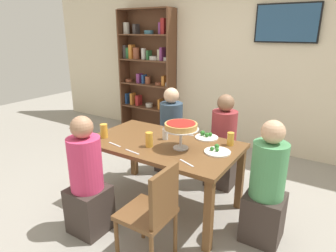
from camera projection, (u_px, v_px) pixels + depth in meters
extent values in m
plane|color=gray|center=(163.00, 204.00, 3.25)|extent=(12.00, 12.00, 0.00)
cube|color=beige|center=(239.00, 60.00, 4.57)|extent=(8.00, 0.12, 2.80)
cube|color=brown|center=(163.00, 144.00, 3.02)|extent=(1.56, 0.91, 0.04)
cube|color=brown|center=(89.00, 173.00, 3.19)|extent=(0.07, 0.07, 0.70)
cube|color=brown|center=(208.00, 216.00, 2.45)|extent=(0.07, 0.07, 0.70)
cube|color=brown|center=(134.00, 150.00, 3.82)|extent=(0.07, 0.07, 0.70)
cube|color=brown|center=(240.00, 178.00, 3.08)|extent=(0.07, 0.07, 0.70)
cube|color=brown|center=(125.00, 71.00, 5.60)|extent=(0.03, 0.30, 2.20)
cube|color=brown|center=(172.00, 75.00, 5.06)|extent=(0.03, 0.30, 2.20)
cube|color=brown|center=(151.00, 72.00, 5.45)|extent=(1.10, 0.02, 2.20)
cube|color=brown|center=(148.00, 129.00, 5.67)|extent=(1.04, 0.28, 0.02)
cube|color=brown|center=(148.00, 107.00, 5.54)|extent=(1.04, 0.28, 0.02)
cube|color=brown|center=(147.00, 84.00, 5.40)|extent=(1.04, 0.28, 0.02)
cube|color=brown|center=(147.00, 60.00, 5.26)|extent=(1.04, 0.28, 0.02)
cube|color=brown|center=(146.00, 35.00, 5.12)|extent=(1.04, 0.28, 0.02)
cube|color=brown|center=(145.00, 9.00, 4.99)|extent=(1.04, 0.28, 0.02)
cube|color=navy|center=(128.00, 98.00, 5.74)|extent=(0.04, 0.13, 0.20)
cube|color=orange|center=(133.00, 99.00, 5.68)|extent=(0.05, 0.13, 0.22)
cube|color=maroon|center=(139.00, 100.00, 5.61)|extent=(0.06, 0.13, 0.19)
cylinder|color=beige|center=(149.00, 105.00, 5.50)|extent=(0.13, 0.13, 0.07)
cube|color=orange|center=(160.00, 104.00, 5.35)|extent=(0.04, 0.13, 0.18)
cube|color=#2D6B38|center=(168.00, 104.00, 5.26)|extent=(0.05, 0.11, 0.23)
cylinder|color=brown|center=(129.00, 80.00, 5.61)|extent=(0.14, 0.14, 0.05)
cube|color=#7A3370|center=(140.00, 78.00, 5.45)|extent=(0.07, 0.13, 0.17)
cube|color=navy|center=(144.00, 79.00, 5.40)|extent=(0.04, 0.12, 0.16)
cylinder|color=brown|center=(148.00, 80.00, 5.36)|extent=(0.10, 0.10, 0.13)
cylinder|color=brown|center=(159.00, 84.00, 5.25)|extent=(0.13, 0.13, 0.05)
cube|color=orange|center=(164.00, 81.00, 5.17)|extent=(0.05, 0.12, 0.17)
cylinder|color=silver|center=(169.00, 84.00, 5.14)|extent=(0.13, 0.13, 0.06)
cube|color=#3D3838|center=(126.00, 52.00, 5.46)|extent=(0.07, 0.13, 0.24)
cube|color=#2D6B38|center=(129.00, 53.00, 5.43)|extent=(0.05, 0.13, 0.20)
cube|color=orange|center=(132.00, 52.00, 5.39)|extent=(0.07, 0.13, 0.25)
cylinder|color=brown|center=(136.00, 53.00, 5.34)|extent=(0.12, 0.12, 0.20)
cylinder|color=silver|center=(144.00, 54.00, 5.26)|extent=(0.09, 0.09, 0.19)
cube|color=#2D6B38|center=(149.00, 55.00, 5.20)|extent=(0.04, 0.13, 0.16)
cylinder|color=silver|center=(154.00, 58.00, 5.16)|extent=(0.16, 0.16, 0.07)
cube|color=#B2A88E|center=(160.00, 55.00, 5.08)|extent=(0.05, 0.11, 0.19)
cube|color=#7A3370|center=(162.00, 54.00, 5.04)|extent=(0.05, 0.13, 0.22)
cylinder|color=silver|center=(166.00, 59.00, 5.03)|extent=(0.11, 0.11, 0.06)
cylinder|color=beige|center=(126.00, 28.00, 5.31)|extent=(0.11, 0.11, 0.20)
cube|color=#3D3838|center=(136.00, 29.00, 5.20)|extent=(0.06, 0.13, 0.17)
cylinder|color=#3D7084|center=(149.00, 32.00, 5.08)|extent=(0.16, 0.16, 0.06)
cube|color=#7A3370|center=(161.00, 28.00, 4.92)|extent=(0.04, 0.13, 0.19)
cube|color=maroon|center=(164.00, 26.00, 4.88)|extent=(0.07, 0.13, 0.26)
cube|color=black|center=(287.00, 23.00, 3.99)|extent=(0.85, 0.05, 0.52)
cube|color=navy|center=(286.00, 23.00, 3.97)|extent=(0.81, 0.01, 0.48)
cube|color=#382D28|center=(222.00, 167.00, 3.61)|extent=(0.34, 0.34, 0.45)
cylinder|color=#993338|center=(224.00, 131.00, 3.46)|extent=(0.30, 0.30, 0.50)
sphere|color=#846047|center=(226.00, 103.00, 3.35)|extent=(0.20, 0.20, 0.20)
cube|color=#382D28|center=(90.00, 209.00, 2.77)|extent=(0.34, 0.34, 0.45)
cylinder|color=#D63866|center=(85.00, 164.00, 2.62)|extent=(0.30, 0.30, 0.50)
sphere|color=#A87A5B|center=(82.00, 127.00, 2.51)|extent=(0.20, 0.20, 0.20)
cube|color=#382D28|center=(171.00, 154.00, 3.99)|extent=(0.34, 0.34, 0.45)
cylinder|color=#33475B|center=(171.00, 121.00, 3.84)|extent=(0.30, 0.30, 0.50)
sphere|color=beige|center=(171.00, 95.00, 3.73)|extent=(0.20, 0.20, 0.20)
cube|color=#382D28|center=(263.00, 217.00, 2.65)|extent=(0.34, 0.34, 0.45)
cylinder|color=#4C935B|center=(269.00, 170.00, 2.50)|extent=(0.30, 0.30, 0.50)
sphere|color=tan|center=(273.00, 132.00, 2.39)|extent=(0.20, 0.20, 0.20)
cube|color=brown|center=(146.00, 214.00, 2.36)|extent=(0.40, 0.40, 0.04)
cube|color=brown|center=(164.00, 195.00, 2.19)|extent=(0.04, 0.36, 0.42)
cylinder|color=brown|center=(117.00, 241.00, 2.38)|extent=(0.04, 0.04, 0.41)
cylinder|color=brown|center=(143.00, 219.00, 2.66)|extent=(0.04, 0.04, 0.41)
cylinder|color=brown|center=(175.00, 232.00, 2.48)|extent=(0.04, 0.04, 0.41)
cylinder|color=silver|center=(181.00, 148.00, 2.86)|extent=(0.15, 0.15, 0.01)
cylinder|color=silver|center=(181.00, 138.00, 2.83)|extent=(0.03, 0.03, 0.19)
cylinder|color=silver|center=(181.00, 129.00, 2.80)|extent=(0.35, 0.35, 0.01)
cylinder|color=tan|center=(181.00, 126.00, 2.79)|extent=(0.32, 0.32, 0.05)
cylinder|color=maroon|center=(181.00, 123.00, 2.78)|extent=(0.28, 0.28, 0.00)
cylinder|color=white|center=(207.00, 137.00, 3.13)|extent=(0.25, 0.25, 0.01)
sphere|color=#2D7028|center=(207.00, 135.00, 3.12)|extent=(0.05, 0.05, 0.05)
sphere|color=#2D7028|center=(203.00, 133.00, 3.16)|extent=(0.05, 0.05, 0.05)
sphere|color=#2D7028|center=(210.00, 134.00, 3.15)|extent=(0.04, 0.04, 0.04)
cylinder|color=white|center=(217.00, 152.00, 2.76)|extent=(0.25, 0.25, 0.01)
sphere|color=#2D7028|center=(217.00, 146.00, 2.81)|extent=(0.05, 0.05, 0.05)
sphere|color=#2D7028|center=(217.00, 150.00, 2.75)|extent=(0.04, 0.04, 0.04)
sphere|color=#2D7028|center=(212.00, 149.00, 2.76)|extent=(0.04, 0.04, 0.04)
cylinder|color=gold|center=(149.00, 140.00, 2.88)|extent=(0.08, 0.08, 0.15)
cylinder|color=gold|center=(231.00, 139.00, 2.92)|extent=(0.07, 0.07, 0.13)
cylinder|color=gold|center=(104.00, 131.00, 3.12)|extent=(0.08, 0.08, 0.15)
cylinder|color=white|center=(165.00, 134.00, 3.08)|extent=(0.06, 0.06, 0.12)
cube|color=silver|center=(187.00, 163.00, 2.54)|extent=(0.17, 0.08, 0.00)
cube|color=silver|center=(168.00, 132.00, 3.31)|extent=(0.18, 0.07, 0.00)
cube|color=silver|center=(132.00, 152.00, 2.77)|extent=(0.18, 0.04, 0.00)
cube|color=silver|center=(186.00, 135.00, 3.23)|extent=(0.18, 0.06, 0.00)
cube|color=silver|center=(115.00, 144.00, 2.95)|extent=(0.18, 0.05, 0.00)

